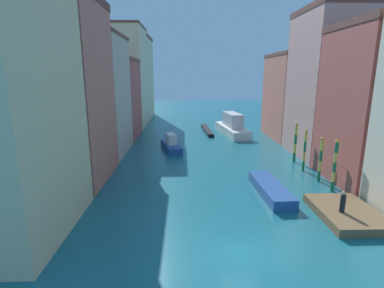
% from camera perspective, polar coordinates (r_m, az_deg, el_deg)
% --- Properties ---
extents(ground_plane, '(154.00, 154.00, 0.00)m').
position_cam_1_polar(ground_plane, '(41.10, 3.04, -1.03)').
color(ground_plane, '#196070').
extents(building_left_0, '(6.34, 10.27, 21.00)m').
position_cam_1_polar(building_left_0, '(21.07, -32.97, 12.07)').
color(building_left_0, beige).
rests_on(building_left_0, ground).
extents(building_left_1, '(6.34, 9.74, 17.18)m').
position_cam_1_polar(building_left_1, '(30.32, -22.61, 9.32)').
color(building_left_1, '#C6705B').
rests_on(building_left_1, ground).
extents(building_left_2, '(6.34, 10.40, 15.06)m').
position_cam_1_polar(building_left_2, '(39.88, -17.41, 8.93)').
color(building_left_2, '#BCB299').
rests_on(building_left_2, ground).
extents(building_left_3, '(6.34, 10.21, 12.66)m').
position_cam_1_polar(building_left_3, '(49.97, -14.15, 8.54)').
color(building_left_3, '#B25147').
rests_on(building_left_3, ground).
extents(building_left_4, '(6.34, 11.26, 19.12)m').
position_cam_1_polar(building_left_4, '(60.27, -12.15, 12.48)').
color(building_left_4, beige).
rests_on(building_left_4, ground).
extents(building_left_5, '(6.34, 12.18, 18.55)m').
position_cam_1_polar(building_left_5, '(71.89, -10.44, 12.44)').
color(building_left_5, beige).
rests_on(building_left_5, ground).
extents(building_right_1, '(6.34, 9.13, 14.83)m').
position_cam_1_polar(building_right_1, '(32.14, 31.20, 6.48)').
color(building_right_1, '#B25147').
rests_on(building_right_1, ground).
extents(building_right_2, '(6.34, 10.04, 17.88)m').
position_cam_1_polar(building_right_2, '(40.38, 24.19, 10.44)').
color(building_right_2, tan).
rests_on(building_right_2, ground).
extents(building_right_3, '(6.34, 11.85, 13.40)m').
position_cam_1_polar(building_right_3, '(50.61, 18.60, 8.72)').
color(building_right_3, '#C6705B').
rests_on(building_right_3, ground).
extents(waterfront_dock, '(4.09, 5.83, 0.63)m').
position_cam_1_polar(waterfront_dock, '(24.88, 27.66, -11.72)').
color(waterfront_dock, brown).
rests_on(waterfront_dock, ground).
extents(person_on_dock, '(0.36, 0.36, 1.57)m').
position_cam_1_polar(person_on_dock, '(23.83, 27.11, -10.02)').
color(person_on_dock, black).
rests_on(person_on_dock, waterfront_dock).
extents(mooring_pole_0, '(0.33, 0.33, 4.72)m').
position_cam_1_polar(mooring_pole_0, '(28.85, 25.85, -3.71)').
color(mooring_pole_0, '#197247').
rests_on(mooring_pole_0, ground).
extents(mooring_pole_1, '(0.31, 0.31, 4.38)m').
position_cam_1_polar(mooring_pole_1, '(31.00, 23.58, -2.69)').
color(mooring_pole_1, '#197247').
rests_on(mooring_pole_1, ground).
extents(mooring_pole_2, '(0.27, 0.27, 4.54)m').
position_cam_1_polar(mooring_pole_2, '(33.67, 20.93, -1.10)').
color(mooring_pole_2, '#197247').
rests_on(mooring_pole_2, ground).
extents(mooring_pole_3, '(0.35, 0.35, 4.71)m').
position_cam_1_polar(mooring_pole_3, '(36.80, 19.35, 0.36)').
color(mooring_pole_3, '#197247').
rests_on(mooring_pole_3, ground).
extents(vaporetto_white, '(4.70, 12.00, 3.66)m').
position_cam_1_polar(vaporetto_white, '(51.78, 7.78, 3.38)').
color(vaporetto_white, white).
rests_on(vaporetto_white, ground).
extents(gondola_black, '(1.53, 10.52, 0.54)m').
position_cam_1_polar(gondola_black, '(53.78, 2.90, 2.71)').
color(gondola_black, black).
rests_on(gondola_black, ground).
extents(motorboat_0, '(3.31, 6.59, 2.22)m').
position_cam_1_polar(motorboat_0, '(40.83, -4.06, -0.07)').
color(motorboat_0, '#234C93').
rests_on(motorboat_0, ground).
extents(motorboat_1, '(2.33, 7.25, 0.89)m').
position_cam_1_polar(motorboat_1, '(26.94, 14.93, -8.38)').
color(motorboat_1, '#234C93').
rests_on(motorboat_1, ground).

